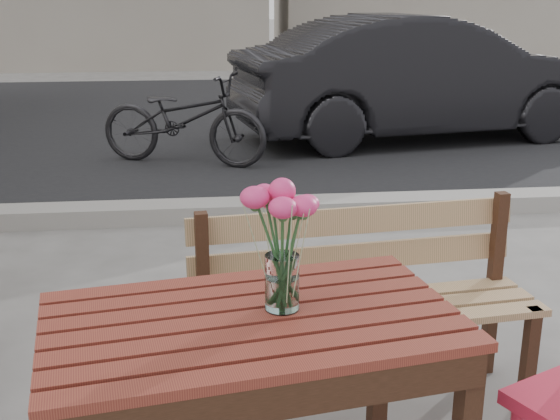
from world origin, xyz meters
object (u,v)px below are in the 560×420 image
at_px(bicycle, 183,119).
at_px(parked_car, 421,78).
at_px(main_table, 252,353).
at_px(main_vase, 282,229).

bearing_deg(bicycle, parked_car, -47.61).
distance_m(main_table, bicycle, 4.56).
relative_size(main_vase, parked_car, 0.09).
relative_size(parked_car, bicycle, 2.49).
bearing_deg(main_vase, bicycle, 94.72).
xyz_separation_m(main_vase, parked_car, (2.06, 5.42, -0.26)).
bearing_deg(main_table, main_vase, 13.41).
relative_size(main_table, bicycle, 0.76).
xyz_separation_m(main_vase, bicycle, (-0.37, 4.51, -0.48)).
height_order(main_vase, bicycle, main_vase).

